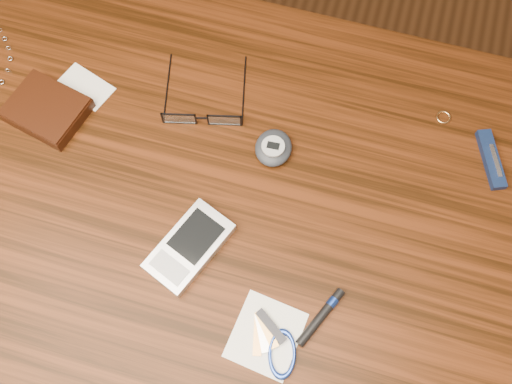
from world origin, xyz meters
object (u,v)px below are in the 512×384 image
eyeglasses (202,115)px  wallet_and_card (48,109)px  pda_phone (189,247)px  desk (228,232)px  pedometer (273,148)px  pocket_knife (491,159)px  notepad_keys (274,344)px

eyeglasses → wallet_and_card: bearing=-166.7°
eyeglasses → pda_phone: (0.04, -0.19, -0.00)m
desk → pda_phone: bearing=-111.4°
pedometer → pocket_knife: pedometer is taller
eyeglasses → notepad_keys: (0.18, -0.27, -0.01)m
notepad_keys → pda_phone: bearing=147.7°
pda_phone → pocket_knife: (0.36, 0.24, -0.00)m
desk → pda_phone: (-0.03, -0.07, 0.11)m
desk → notepad_keys: (0.11, -0.15, 0.11)m
eyeglasses → pda_phone: 0.19m
eyeglasses → notepad_keys: bearing=-56.5°
desk → pedometer: size_ratio=16.23×
desk → notepad_keys: size_ratio=10.08×
eyeglasses → pocket_knife: 0.41m
pda_phone → pedometer: bearing=68.3°
wallet_and_card → desk: bearing=-13.8°
wallet_and_card → pocket_knife: wallet_and_card is taller
pedometer → notepad_keys: pedometer is taller
desk → pocket_knife: pocket_knife is taller
desk → pda_phone: size_ratio=7.62×
wallet_and_card → pedometer: size_ratio=2.34×
wallet_and_card → pda_phone: wallet_and_card is taller
notepad_keys → pedometer: bearing=105.8°
pedometer → eyeglasses: bearing=169.4°
pedometer → notepad_keys: bearing=-74.2°
pocket_knife → desk: bearing=-153.1°
notepad_keys → pocket_knife: pocket_knife is taller
eyeglasses → pda_phone: bearing=-76.8°
wallet_and_card → pocket_knife: (0.62, 0.10, -0.01)m
desk → pocket_knife: bearing=26.9°
wallet_and_card → notepad_keys: wallet_and_card is taller
pda_phone → pocket_knife: bearing=33.3°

